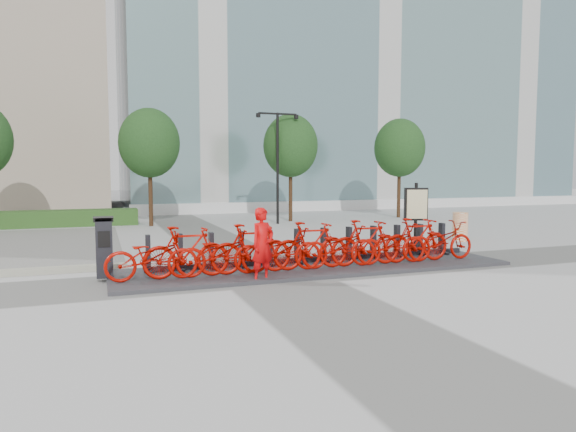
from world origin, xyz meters
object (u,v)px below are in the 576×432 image
object	(u,v)px
construction_barrel	(460,227)
map_sign	(416,207)
kiosk	(104,248)
worker_red	(263,245)
bike_0	(152,256)

from	to	relation	value
construction_barrel	map_sign	size ratio (longest dim) A/B	0.48
construction_barrel	map_sign	world-z (taller)	map_sign
kiosk	map_sign	world-z (taller)	map_sign
worker_red	construction_barrel	bearing A→B (deg)	1.30
bike_0	kiosk	world-z (taller)	kiosk
kiosk	worker_red	world-z (taller)	worker_red
bike_0	kiosk	distance (m)	1.14
bike_0	construction_barrel	xyz separation A→B (m)	(10.52, 3.35, -0.09)
kiosk	construction_barrel	world-z (taller)	kiosk
construction_barrel	worker_red	bearing A→B (deg)	-154.40
kiosk	worker_red	size ratio (longest dim) A/B	0.84
bike_0	construction_barrel	distance (m)	11.04
construction_barrel	kiosk	bearing A→B (deg)	-166.68
worker_red	map_sign	bearing A→B (deg)	-3.05
kiosk	map_sign	distance (m)	8.38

